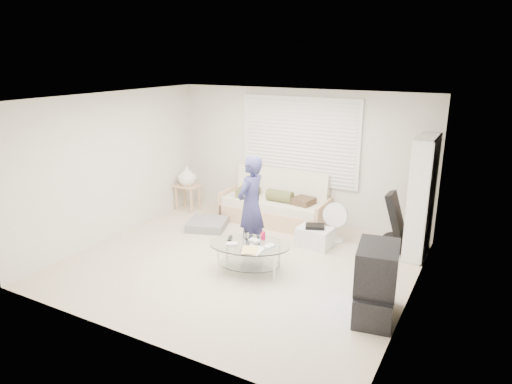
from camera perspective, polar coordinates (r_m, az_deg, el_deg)
The scene contains 13 objects.
ground at distance 7.12m, azimuth -2.05°, elevation -8.84°, with size 5.00×5.00×0.00m, color tan.
room_shell at distance 6.99m, azimuth -0.19°, elevation 4.82°, with size 5.02×4.52×2.51m.
window_blinds at distance 8.53m, azimuth 5.42°, elevation 6.37°, with size 2.32×0.08×1.62m.
futon_sofa at distance 8.67m, azimuth 2.44°, elevation -1.76°, with size 2.03×0.82×0.99m.
grey_floor_pillow at distance 8.50m, azimuth -6.09°, elevation -4.02°, with size 0.67×0.67×0.15m, color slate.
side_table at distance 9.37m, azimuth -8.60°, elevation 1.81°, with size 0.47×0.38×0.93m.
bookshelf at distance 7.50m, azimuth 19.94°, elevation -0.66°, with size 0.30×0.81×1.92m.
guitar_case at distance 7.67m, azimuth 17.12°, elevation -4.15°, with size 0.41×0.37×0.97m.
floor_fan at distance 7.86m, azimuth 9.95°, elevation -3.35°, with size 0.42×0.28×0.70m.
storage_bin at distance 7.69m, azimuth 7.33°, elevation -5.56°, with size 0.58×0.42×0.39m.
tv_unit at distance 5.78m, azimuth 14.75°, elevation -10.89°, with size 0.58×0.91×0.92m.
coffee_table at distance 6.70m, azimuth -0.80°, elevation -7.22°, with size 1.35×1.06×0.56m.
standing_person at distance 7.21m, azimuth -0.65°, elevation -1.67°, with size 0.58×0.38×1.60m, color navy.
Camera 1 is at (3.29, -5.52, 3.07)m, focal length 32.00 mm.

